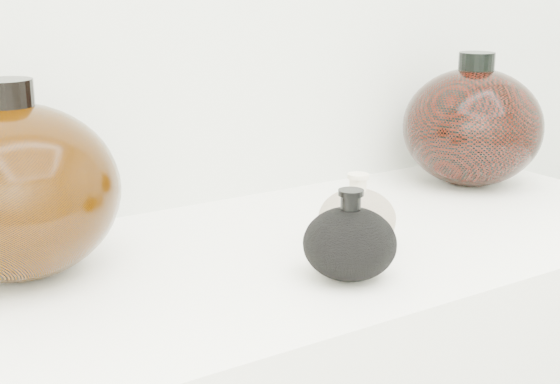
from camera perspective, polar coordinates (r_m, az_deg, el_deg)
black_gourd_vase at (r=0.94m, az=5.12°, el=-3.73°), size 0.14×0.14×0.11m
cream_gourd_vase at (r=1.04m, az=5.65°, el=-1.91°), size 0.13×0.13×0.10m
left_round_pot at (r=0.98m, az=-18.82°, el=0.11°), size 0.25×0.25×0.24m
right_round_pot at (r=1.38m, az=13.89°, el=4.68°), size 0.31×0.31×0.23m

